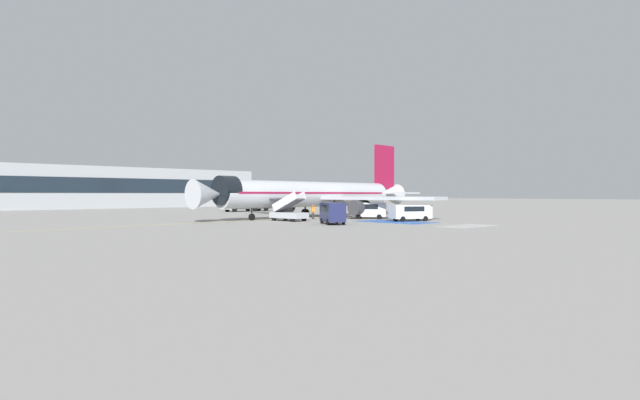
{
  "coord_description": "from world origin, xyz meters",
  "views": [
    {
      "loc": [
        -47.37,
        -52.45,
        3.28
      ],
      "look_at": [
        -3.18,
        -4.43,
        2.5
      ],
      "focal_mm": 28.0,
      "sensor_mm": 36.0,
      "label": 1
    }
  ],
  "objects_px": {
    "airliner": "(316,194)",
    "service_van_1": "(332,212)",
    "boarding_stairs_forward": "(289,213)",
    "fuel_tanker": "(248,202)",
    "ground_crew_0": "(313,211)",
    "ground_crew_1": "(374,210)",
    "service_van_2": "(410,211)",
    "service_van_0": "(369,209)",
    "terminal_building": "(83,188)",
    "ground_crew_2": "(379,209)",
    "traffic_cone_0": "(411,214)",
    "ground_crew_3": "(370,210)"
  },
  "relations": [
    {
      "from": "airliner",
      "to": "service_van_1",
      "type": "bearing_deg",
      "value": 141.0
    },
    {
      "from": "airliner",
      "to": "boarding_stairs_forward",
      "type": "distance_m",
      "value": 10.3
    },
    {
      "from": "fuel_tanker",
      "to": "service_van_1",
      "type": "height_order",
      "value": "fuel_tanker"
    },
    {
      "from": "ground_crew_0",
      "to": "ground_crew_1",
      "type": "relative_size",
      "value": 1.11
    },
    {
      "from": "service_van_2",
      "to": "ground_crew_0",
      "type": "relative_size",
      "value": 2.85
    },
    {
      "from": "service_van_0",
      "to": "terminal_building",
      "type": "distance_m",
      "value": 77.28
    },
    {
      "from": "ground_crew_0",
      "to": "ground_crew_2",
      "type": "height_order",
      "value": "ground_crew_0"
    },
    {
      "from": "service_van_1",
      "to": "ground_crew_1",
      "type": "bearing_deg",
      "value": 56.85
    },
    {
      "from": "ground_crew_1",
      "to": "terminal_building",
      "type": "bearing_deg",
      "value": -177.15
    },
    {
      "from": "ground_crew_2",
      "to": "traffic_cone_0",
      "type": "distance_m",
      "value": 5.96
    },
    {
      "from": "ground_crew_3",
      "to": "traffic_cone_0",
      "type": "bearing_deg",
      "value": 162.55
    },
    {
      "from": "service_van_0",
      "to": "ground_crew_1",
      "type": "xyz_separation_m",
      "value": [
        5.49,
        3.95,
        -0.32
      ]
    },
    {
      "from": "ground_crew_1",
      "to": "ground_crew_3",
      "type": "xyz_separation_m",
      "value": [
        0.97,
        1.76,
        0.0
      ]
    },
    {
      "from": "fuel_tanker",
      "to": "terminal_building",
      "type": "relative_size",
      "value": 0.12
    },
    {
      "from": "ground_crew_2",
      "to": "ground_crew_3",
      "type": "xyz_separation_m",
      "value": [
        0.01,
        1.87,
        -0.11
      ]
    },
    {
      "from": "fuel_tanker",
      "to": "traffic_cone_0",
      "type": "height_order",
      "value": "fuel_tanker"
    },
    {
      "from": "boarding_stairs_forward",
      "to": "service_van_1",
      "type": "height_order",
      "value": "boarding_stairs_forward"
    },
    {
      "from": "service_van_1",
      "to": "ground_crew_0",
      "type": "height_order",
      "value": "service_van_1"
    },
    {
      "from": "terminal_building",
      "to": "service_van_2",
      "type": "bearing_deg",
      "value": -81.86
    },
    {
      "from": "service_van_1",
      "to": "boarding_stairs_forward",
      "type": "bearing_deg",
      "value": 114.52
    },
    {
      "from": "ground_crew_0",
      "to": "terminal_building",
      "type": "relative_size",
      "value": 0.02
    },
    {
      "from": "boarding_stairs_forward",
      "to": "service_van_0",
      "type": "relative_size",
      "value": 1.17
    },
    {
      "from": "ground_crew_1",
      "to": "terminal_building",
      "type": "distance_m",
      "value": 74.51
    },
    {
      "from": "boarding_stairs_forward",
      "to": "ground_crew_3",
      "type": "height_order",
      "value": "boarding_stairs_forward"
    },
    {
      "from": "fuel_tanker",
      "to": "ground_crew_2",
      "type": "relative_size",
      "value": 5.52
    },
    {
      "from": "service_van_0",
      "to": "service_van_1",
      "type": "relative_size",
      "value": 0.97
    },
    {
      "from": "airliner",
      "to": "terminal_building",
      "type": "xyz_separation_m",
      "value": [
        -9.99,
        68.12,
        1.51
      ]
    },
    {
      "from": "service_van_2",
      "to": "ground_crew_1",
      "type": "distance_m",
      "value": 12.33
    },
    {
      "from": "service_van_2",
      "to": "ground_crew_1",
      "type": "bearing_deg",
      "value": 176.93
    },
    {
      "from": "service_van_2",
      "to": "ground_crew_2",
      "type": "xyz_separation_m",
      "value": [
        6.78,
        10.76,
        -0.12
      ]
    },
    {
      "from": "service_van_2",
      "to": "traffic_cone_0",
      "type": "xyz_separation_m",
      "value": [
        12.53,
        9.37,
        -0.88
      ]
    },
    {
      "from": "boarding_stairs_forward",
      "to": "terminal_building",
      "type": "relative_size",
      "value": 0.06
    },
    {
      "from": "ground_crew_0",
      "to": "terminal_building",
      "type": "xyz_separation_m",
      "value": [
        -6.22,
        71.79,
        3.69
      ]
    },
    {
      "from": "ground_crew_0",
      "to": "ground_crew_2",
      "type": "relative_size",
      "value": 1.01
    },
    {
      "from": "service_van_2",
      "to": "fuel_tanker",
      "type": "bearing_deg",
      "value": -161.34
    },
    {
      "from": "boarding_stairs_forward",
      "to": "ground_crew_0",
      "type": "xyz_separation_m",
      "value": [
        5.03,
        1.15,
        0.13
      ]
    },
    {
      "from": "boarding_stairs_forward",
      "to": "ground_crew_2",
      "type": "bearing_deg",
      "value": -1.53
    },
    {
      "from": "service_van_2",
      "to": "ground_crew_1",
      "type": "relative_size",
      "value": 3.16
    },
    {
      "from": "airliner",
      "to": "traffic_cone_0",
      "type": "distance_m",
      "value": 15.77
    },
    {
      "from": "ground_crew_0",
      "to": "terminal_building",
      "type": "bearing_deg",
      "value": -68.72
    },
    {
      "from": "airliner",
      "to": "service_van_0",
      "type": "bearing_deg",
      "value": -167.95
    },
    {
      "from": "ground_crew_0",
      "to": "ground_crew_1",
      "type": "height_order",
      "value": "ground_crew_0"
    },
    {
      "from": "ground_crew_0",
      "to": "terminal_building",
      "type": "height_order",
      "value": "terminal_building"
    },
    {
      "from": "fuel_tanker",
      "to": "service_van_1",
      "type": "bearing_deg",
      "value": 157.53
    },
    {
      "from": "ground_crew_3",
      "to": "service_van_0",
      "type": "bearing_deg",
      "value": 53.58
    },
    {
      "from": "boarding_stairs_forward",
      "to": "ground_crew_1",
      "type": "distance_m",
      "value": 16.54
    },
    {
      "from": "airliner",
      "to": "boarding_stairs_forward",
      "type": "relative_size",
      "value": 7.37
    },
    {
      "from": "airliner",
      "to": "service_van_2",
      "type": "xyz_separation_m",
      "value": [
        1.9,
        -15.03,
        -2.07
      ]
    },
    {
      "from": "fuel_tanker",
      "to": "terminal_building",
      "type": "height_order",
      "value": "terminal_building"
    },
    {
      "from": "airliner",
      "to": "traffic_cone_0",
      "type": "height_order",
      "value": "airliner"
    }
  ]
}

